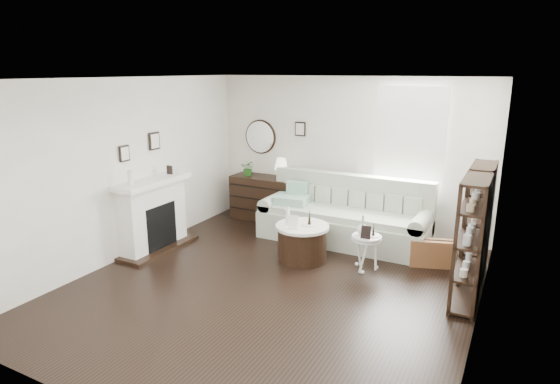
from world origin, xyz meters
The scene contains 18 objects.
room centered at (0.73, 2.70, 1.60)m, with size 5.50×5.50×5.50m.
fireplace centered at (-2.32, 0.30, 0.54)m, with size 0.50×1.40×1.84m.
shelf_unit_far centered at (2.33, 1.55, 0.80)m, with size 0.30×0.80×1.60m.
shelf_unit_near centered at (2.33, 0.65, 0.80)m, with size 0.30×0.80×1.60m.
sofa centered at (0.24, 2.09, 0.36)m, with size 2.79×0.97×1.09m.
quilt centered at (-0.67, 1.95, 0.63)m, with size 0.55×0.45×0.14m, color #289577.
suitcase centered at (1.74, 1.66, 0.20)m, with size 0.60×0.20×0.40m, color brown.
dresser centered at (-1.53, 2.47, 0.42)m, with size 1.25×0.54×0.84m.
table_lamp centered at (-1.16, 2.47, 1.03)m, with size 0.25×0.25×0.39m, color #F2E6CB, non-canonical shape.
potted_plant centered at (-1.84, 2.42, 0.98)m, with size 0.27×0.23×0.30m, color #215919.
drum_table centered at (-0.03, 0.98, 0.28)m, with size 0.80×0.80×0.56m.
pedestal_table centered at (0.93, 1.08, 0.47)m, with size 0.43×0.43×0.52m.
eiffel_drum centered at (0.06, 1.04, 0.66)m, with size 0.12×0.12×0.21m, color black, non-canonical shape.
bottle_drum centered at (-0.23, 0.89, 0.70)m, with size 0.07×0.07×0.29m, color silver.
card_frame_drum centered at (-0.09, 0.78, 0.66)m, with size 0.15×0.01×0.20m, color white.
eiffel_ped centered at (1.02, 1.11, 0.60)m, with size 0.10×0.10×0.17m, color black, non-canonical shape.
flask_ped centered at (0.86, 1.10, 0.66)m, with size 0.16×0.16×0.29m, color silver, non-canonical shape.
card_frame_ped centered at (0.95, 0.97, 0.61)m, with size 0.14×0.01×0.18m, color black.
Camera 1 is at (2.75, -5.03, 2.81)m, focal length 30.00 mm.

